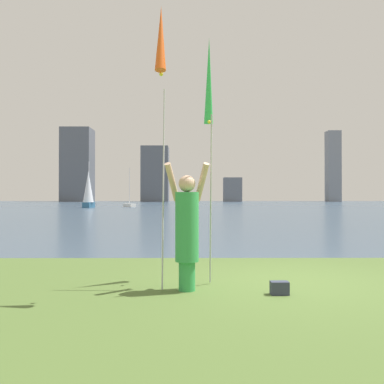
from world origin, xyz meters
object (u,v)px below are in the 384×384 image
person (187,227)px  kite_flag_right (209,86)px  kite_flag_left (161,49)px  sailboat_1 (88,190)px  bag (279,288)px  sailboat_3 (129,205)px

person → kite_flag_right: 2.57m
kite_flag_left → kite_flag_right: size_ratio=1.02×
kite_flag_left → sailboat_1: 48.74m
kite_flag_left → kite_flag_right: (0.75, 1.19, -0.23)m
kite_flag_right → bag: (0.98, -1.13, -3.26)m
bag → kite_flag_right: bearing=131.0°
person → kite_flag_right: size_ratio=0.47×
person → kite_flag_left: 2.67m
kite_flag_right → bag: size_ratio=15.77×
kite_flag_left → sailboat_1: (-12.54, 47.08, -1.37)m
kite_flag_left → sailboat_3: bearing=98.8°
bag → sailboat_3: sailboat_3 is taller
bag → sailboat_1: sailboat_1 is taller
person → kite_flag_right: bearing=62.3°
kite_flag_right → sailboat_1: sailboat_1 is taller
kite_flag_right → sailboat_1: (-13.29, 45.88, -1.14)m
kite_flag_right → sailboat_3: (-8.56, 49.37, -3.07)m
kite_flag_left → bag: 3.89m
sailboat_1 → kite_flag_right: bearing=-73.9°
sailboat_3 → bag: bearing=-79.3°
person → kite_flag_left: size_ratio=0.46×
kite_flag_left → bag: (1.73, 0.07, -3.48)m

